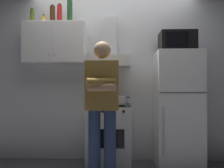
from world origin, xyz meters
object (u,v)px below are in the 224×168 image
object	(u,v)px
bottle_soda_red	(60,14)
bottle_wine_green	(70,11)
range_hood	(110,54)
cooking_pot	(118,100)
bottle_rum_dark	(52,14)
upper_cabinet	(55,44)
person_standing	(102,105)
refrigerator	(177,109)
stove_oven	(109,135)
bottle_spice_jar	(44,19)
bottle_olive_oil	(32,16)
microwave	(177,42)

from	to	relation	value
bottle_soda_red	bottle_wine_green	bearing A→B (deg)	-3.83
range_hood	cooking_pot	size ratio (longest dim) A/B	2.40
bottle_rum_dark	bottle_soda_red	size ratio (longest dim) A/B	0.93
upper_cabinet	bottle_wine_green	world-z (taller)	bottle_wine_green
person_standing	bottle_rum_dark	bearing A→B (deg)	138.23
refrigerator	stove_oven	bearing A→B (deg)	-179.96
range_hood	bottle_wine_green	xyz separation A→B (m)	(-0.58, -0.03, 0.62)
upper_cabinet	bottle_soda_red	bearing A→B (deg)	-17.77
upper_cabinet	person_standing	distance (m)	1.35
upper_cabinet	cooking_pot	bearing A→B (deg)	-14.73
refrigerator	bottle_rum_dark	size ratio (longest dim) A/B	6.09
stove_oven	refrigerator	bearing A→B (deg)	0.04
cooking_pot	bottle_spice_jar	world-z (taller)	bottle_spice_jar
bottle_rum_dark	person_standing	bearing A→B (deg)	-41.77
bottle_olive_oil	bottle_soda_red	bearing A→B (deg)	-2.89
person_standing	bottle_olive_oil	distance (m)	1.82
range_hood	bottle_olive_oil	size ratio (longest dim) A/B	3.28
stove_oven	bottle_rum_dark	xyz separation A→B (m)	(-0.84, 0.10, 1.74)
upper_cabinet	bottle_olive_oil	bearing A→B (deg)	-179.93
person_standing	range_hood	bearing A→B (deg)	86.09
stove_oven	bottle_wine_green	xyz separation A→B (m)	(-0.58, 0.09, 1.78)
range_hood	bottle_olive_oil	bearing A→B (deg)	-179.91
microwave	person_standing	bearing A→B (deg)	-148.00
bottle_rum_dark	bottle_soda_red	xyz separation A→B (m)	(0.10, 0.01, 0.01)
upper_cabinet	bottle_spice_jar	bearing A→B (deg)	-169.23
bottle_spice_jar	person_standing	bearing A→B (deg)	-37.28
microwave	cooking_pot	xyz separation A→B (m)	(-0.82, -0.14, -0.81)
bottle_rum_dark	bottle_spice_jar	bearing A→B (deg)	-178.56
range_hood	bottle_spice_jar	size ratio (longest dim) A/B	6.22
bottle_olive_oil	bottle_wine_green	size ratio (longest dim) A/B	0.67
bottle_wine_green	bottle_olive_oil	bearing A→B (deg)	176.86
range_hood	microwave	world-z (taller)	range_hood
cooking_pot	bottle_olive_oil	distance (m)	1.79
range_hood	bottle_soda_red	size ratio (longest dim) A/B	2.67
microwave	bottle_rum_dark	xyz separation A→B (m)	(-1.79, 0.08, 0.43)
microwave	bottle_olive_oil	distance (m)	2.14
microwave	bottle_olive_oil	xyz separation A→B (m)	(-2.10, 0.11, 0.42)
bottle_olive_oil	bottle_spice_jar	distance (m)	0.19
range_hood	bottle_rum_dark	bearing A→B (deg)	-177.95
bottle_wine_green	bottle_soda_red	xyz separation A→B (m)	(-0.15, 0.01, -0.03)
bottle_wine_green	bottle_soda_red	bearing A→B (deg)	176.17
refrigerator	bottle_wine_green	distance (m)	2.09
bottle_wine_green	bottle_soda_red	world-z (taller)	bottle_wine_green
upper_cabinet	cooking_pot	xyz separation A→B (m)	(0.93, -0.24, -0.82)
bottle_olive_oil	person_standing	bearing A→B (deg)	-33.66
range_hood	cooking_pot	distance (m)	0.72
bottle_rum_dark	bottle_soda_red	bearing A→B (deg)	4.10
range_hood	person_standing	world-z (taller)	range_hood
stove_oven	microwave	size ratio (longest dim) A/B	1.82
refrigerator	bottle_soda_red	bearing A→B (deg)	176.49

